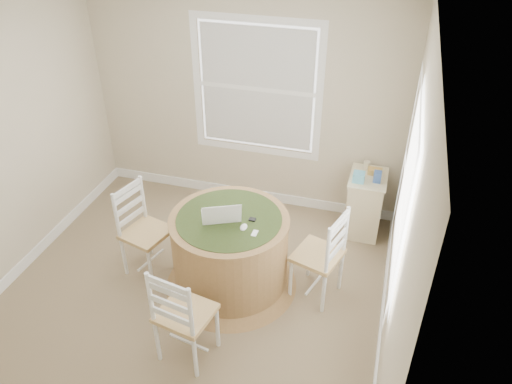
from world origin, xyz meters
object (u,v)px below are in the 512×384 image
(chair_left, at_px, (147,232))
(chair_right, at_px, (318,255))
(laptop, at_px, (221,216))
(round_table, at_px, (230,249))
(corner_chest, at_px, (365,204))
(chair_near, at_px, (185,313))

(chair_left, height_order, chair_right, same)
(laptop, bearing_deg, round_table, 171.79)
(chair_left, bearing_deg, round_table, -72.42)
(chair_right, height_order, corner_chest, chair_right)
(chair_near, height_order, corner_chest, chair_near)
(chair_left, distance_m, chair_near, 1.16)
(chair_near, distance_m, laptop, 0.94)
(chair_right, distance_m, corner_chest, 1.19)
(chair_left, bearing_deg, chair_right, -69.86)
(chair_near, height_order, laptop, laptop)
(corner_chest, bearing_deg, chair_right, -105.89)
(round_table, xyz_separation_m, corner_chest, (1.14, 1.24, -0.08))
(chair_left, xyz_separation_m, chair_near, (0.78, -0.86, 0.00))
(chair_right, bearing_deg, round_table, -65.40)
(laptop, bearing_deg, chair_right, 163.23)
(chair_near, bearing_deg, round_table, -84.24)
(round_table, distance_m, corner_chest, 1.69)
(round_table, bearing_deg, laptop, -161.95)
(chair_right, height_order, laptop, laptop)
(round_table, xyz_separation_m, chair_near, (-0.08, -0.90, 0.04))
(round_table, bearing_deg, chair_right, 8.76)
(chair_right, relative_size, laptop, 2.14)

